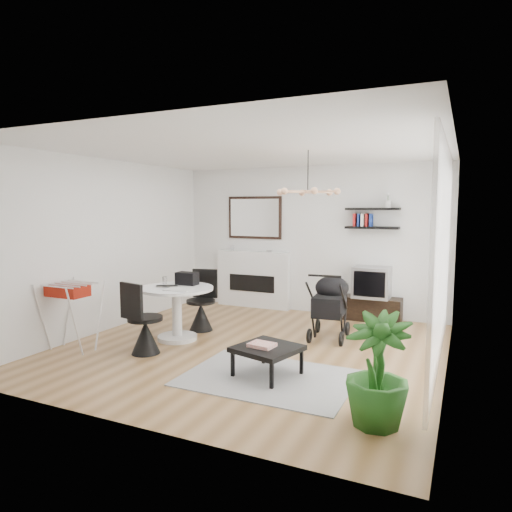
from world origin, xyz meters
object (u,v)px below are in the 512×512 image
at_px(fireplace, 253,272).
at_px(coffee_table, 267,350).
at_px(drying_rack, 72,315).
at_px(crt_tv, 372,282).
at_px(tv_console, 369,309).
at_px(potted_plant, 377,370).
at_px(dining_table, 177,305).
at_px(stroller, 330,309).

relative_size(fireplace, coffee_table, 2.67).
bearing_deg(drying_rack, fireplace, 72.72).
bearing_deg(crt_tv, tv_console, 175.07).
xyz_separation_m(coffee_table, potted_plant, (1.36, -0.70, 0.20)).
relative_size(dining_table, stroller, 1.04).
relative_size(crt_tv, stroller, 0.60).
bearing_deg(tv_console, drying_rack, -134.64).
relative_size(tv_console, stroller, 1.05).
distance_m(drying_rack, stroller, 3.67).
height_order(fireplace, stroller, fireplace).
xyz_separation_m(tv_console, crt_tv, (0.04, -0.00, 0.47)).
height_order(dining_table, drying_rack, drying_rack).
relative_size(crt_tv, drying_rack, 0.66).
bearing_deg(fireplace, tv_console, -3.07).
height_order(drying_rack, stroller, stroller).
bearing_deg(tv_console, crt_tv, -4.93).
relative_size(dining_table, potted_plant, 1.05).
xyz_separation_m(stroller, potted_plant, (1.14, -2.54, 0.07)).
relative_size(coffee_table, potted_plant, 0.79).
bearing_deg(potted_plant, coffee_table, 152.73).
bearing_deg(stroller, dining_table, -157.65).
height_order(fireplace, coffee_table, fireplace).
height_order(tv_console, dining_table, dining_table).
bearing_deg(fireplace, potted_plant, -52.35).
xyz_separation_m(tv_console, coffee_table, (-0.55, -3.18, 0.11)).
distance_m(crt_tv, dining_table, 3.37).
distance_m(crt_tv, stroller, 1.40).
bearing_deg(fireplace, crt_tv, -3.10).
xyz_separation_m(crt_tv, drying_rack, (-3.39, -3.40, -0.18)).
distance_m(fireplace, stroller, 2.45).
relative_size(crt_tv, dining_table, 0.57).
relative_size(dining_table, coffee_table, 1.33).
relative_size(fireplace, stroller, 2.10).
relative_size(stroller, potted_plant, 1.01).
bearing_deg(crt_tv, potted_plant, -78.75).
height_order(crt_tv, coffee_table, crt_tv).
xyz_separation_m(dining_table, drying_rack, (-1.01, -1.02, -0.03)).
relative_size(fireplace, potted_plant, 2.12).
relative_size(drying_rack, potted_plant, 0.91).
distance_m(crt_tv, potted_plant, 3.95).
height_order(dining_table, coffee_table, dining_table).
height_order(crt_tv, dining_table, crt_tv).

